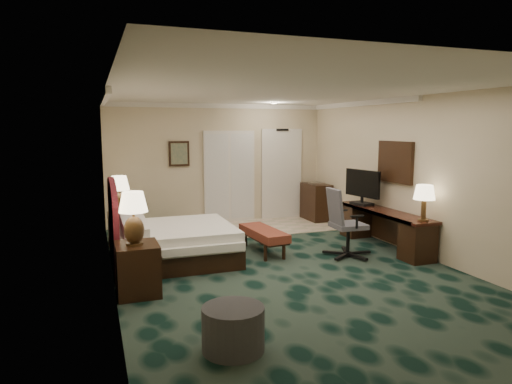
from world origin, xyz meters
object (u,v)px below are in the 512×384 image
object	(u,v)px
bed_bench	(264,241)
desk_chair	(348,222)
lamp_far	(120,195)
minibar	(316,202)
tv	(362,187)
nightstand_near	(138,269)
bed	(176,243)
ottoman	(233,329)
nightstand_far	(122,229)
lamp_near	(134,219)
desk	(383,229)

from	to	relation	value
bed_bench	desk_chair	size ratio (longest dim) A/B	1.05
lamp_far	minibar	world-z (taller)	lamp_far
bed_bench	desk_chair	distance (m)	1.49
tv	lamp_far	bearing A→B (deg)	154.38
lamp_far	desk_chair	bearing A→B (deg)	-31.34
nightstand_near	lamp_far	xyz separation A→B (m)	(-0.05, 2.78, 0.60)
bed	nightstand_near	bearing A→B (deg)	-118.72
ottoman	bed_bench	bearing A→B (deg)	64.49
bed_bench	desk_chair	bearing A→B (deg)	-35.45
tv	desk_chair	distance (m)	1.38
bed_bench	ottoman	bearing A→B (deg)	-120.75
tv	nightstand_far	bearing A→B (deg)	154.25
bed_bench	tv	world-z (taller)	tv
lamp_near	minibar	size ratio (longest dim) A/B	0.80
nightstand_near	minibar	world-z (taller)	minibar
lamp_far	ottoman	bearing A→B (deg)	-80.62
desk	tv	world-z (taller)	tv
nightstand_near	lamp_far	size ratio (longest dim) A/B	0.96
desk	nightstand_far	bearing A→B (deg)	157.33
lamp_near	bed_bench	distance (m)	2.79
bed_bench	minibar	distance (m)	3.13
ottoman	desk	xyz separation A→B (m)	(3.71, 2.81, 0.12)
lamp_near	ottoman	bearing A→B (deg)	-67.79
ottoman	tv	size ratio (longest dim) A/B	0.70
bed_bench	desk_chair	xyz separation A→B (m)	(1.25, -0.73, 0.38)
desk	nightstand_near	bearing A→B (deg)	-168.31
minibar	bed_bench	bearing A→B (deg)	-134.11
lamp_near	desk	size ratio (longest dim) A/B	0.29
nightstand_near	lamp_far	distance (m)	2.84
bed	ottoman	xyz separation A→B (m)	(-0.00, -3.22, -0.07)
lamp_far	bed	bearing A→B (deg)	-61.78
minibar	nightstand_near	bearing A→B (deg)	-141.12
nightstand_far	tv	world-z (taller)	tv
nightstand_far	ottoman	world-z (taller)	nightstand_far
lamp_near	lamp_far	world-z (taller)	lamp_near
nightstand_near	ottoman	world-z (taller)	nightstand_near
bed	nightstand_near	size ratio (longest dim) A/B	2.74
desk	tv	distance (m)	0.95
nightstand_far	desk_chair	xyz separation A→B (m)	(3.55, -2.18, 0.29)
lamp_far	ottoman	size ratio (longest dim) A/B	1.14
nightstand_near	desk_chair	size ratio (longest dim) A/B	0.57
lamp_near	lamp_far	size ratio (longest dim) A/B	0.98
lamp_near	nightstand_far	bearing A→B (deg)	90.09
nightstand_far	ottoman	distance (m)	4.74
lamp_near	tv	bearing A→B (deg)	20.12
nightstand_far	bed_bench	distance (m)	2.72
bed_bench	nightstand_far	bearing A→B (deg)	142.54
lamp_far	bed_bench	size ratio (longest dim) A/B	0.57
nightstand_near	tv	distance (m)	4.72
lamp_near	ottoman	distance (m)	2.15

